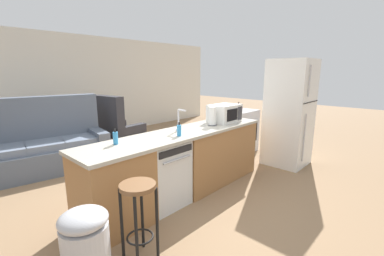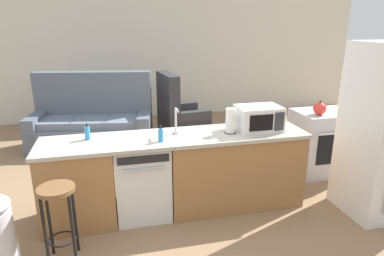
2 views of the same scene
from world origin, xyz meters
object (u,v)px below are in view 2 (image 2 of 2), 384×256
at_px(soap_bottle, 161,135).
at_px(armchair, 179,118).
at_px(dishwasher, 142,179).
at_px(dish_soap_bottle, 87,133).
at_px(paper_towel_roll, 230,121).
at_px(stove_range, 321,142).
at_px(bar_stool, 58,208).
at_px(kettle, 320,109).
at_px(microwave, 258,118).
at_px(couch, 94,124).

distance_m(soap_bottle, armchair, 2.91).
bearing_deg(dishwasher, dish_soap_bottle, 168.44).
relative_size(paper_towel_roll, dish_soap_bottle, 1.60).
height_order(stove_range, bar_stool, stove_range).
bearing_deg(dish_soap_bottle, paper_towel_roll, -5.22).
relative_size(bar_stool, armchair, 0.62).
xyz_separation_m(dishwasher, kettle, (2.43, 0.42, 0.56)).
bearing_deg(microwave, stove_range, 23.84).
bearing_deg(kettle, soap_bottle, -165.91).
xyz_separation_m(dish_soap_bottle, bar_stool, (-0.25, -0.75, -0.44)).
bearing_deg(kettle, couch, 146.31).
xyz_separation_m(stove_range, paper_towel_roll, (-1.59, -0.58, 0.59)).
distance_m(microwave, bar_stool, 2.29).
xyz_separation_m(microwave, kettle, (1.08, 0.42, -0.05)).
distance_m(microwave, paper_towel_roll, 0.35).
xyz_separation_m(microwave, paper_towel_roll, (-0.35, -0.03, -0.00)).
bearing_deg(dish_soap_bottle, armchair, 59.30).
relative_size(soap_bottle, dish_soap_bottle, 1.00).
bearing_deg(stove_range, bar_stool, -160.76).
height_order(dishwasher, paper_towel_roll, paper_towel_roll).
bearing_deg(bar_stool, dishwasher, 38.77).
relative_size(kettle, armchair, 0.17).
relative_size(stove_range, paper_towel_roll, 3.19).
bearing_deg(bar_stool, stove_range, 19.24).
bearing_deg(soap_bottle, paper_towel_roll, 7.55).
xyz_separation_m(paper_towel_roll, dish_soap_bottle, (-1.55, 0.14, -0.07)).
distance_m(soap_bottle, dish_soap_bottle, 0.79).
bearing_deg(paper_towel_roll, soap_bottle, -172.45).
xyz_separation_m(soap_bottle, dish_soap_bottle, (-0.75, 0.25, 0.00)).
bearing_deg(armchair, bar_stool, -118.09).
bearing_deg(dishwasher, couch, 103.79).
xyz_separation_m(dishwasher, stove_range, (2.60, 0.55, 0.03)).
height_order(paper_towel_roll, kettle, paper_towel_roll).
bearing_deg(couch, armchair, 6.05).
bearing_deg(stove_range, dish_soap_bottle, -172.07).
bearing_deg(soap_bottle, stove_range, 15.96).
relative_size(soap_bottle, armchair, 0.15).
bearing_deg(stove_range, dishwasher, -168.09).
xyz_separation_m(dish_soap_bottle, couch, (-0.06, 2.33, -0.58)).
bearing_deg(dishwasher, kettle, 9.85).
height_order(kettle, bar_stool, kettle).
height_order(dishwasher, armchair, armchair).
xyz_separation_m(kettle, armchair, (-1.49, 2.19, -0.64)).
relative_size(stove_range, kettle, 4.39).
height_order(microwave, dish_soap_bottle, microwave).
distance_m(stove_range, microwave, 1.48).
xyz_separation_m(microwave, soap_bottle, (-1.15, -0.14, -0.07)).
relative_size(dishwasher, bar_stool, 1.14).
xyz_separation_m(microwave, armchair, (-0.42, 2.61, -0.69)).
xyz_separation_m(kettle, bar_stool, (-3.22, -1.06, -0.45)).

